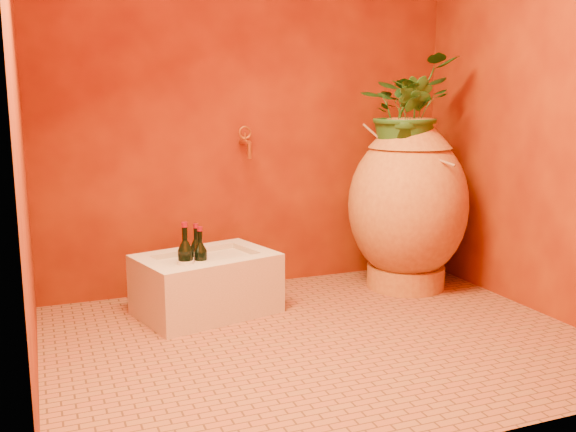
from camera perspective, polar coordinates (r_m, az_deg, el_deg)
name	(u,v)px	position (r m, az deg, el deg)	size (l,w,h in m)	color
floor	(321,340)	(3.10, 2.93, -10.92)	(2.50, 2.50, 0.00)	brown
wall_back	(251,76)	(3.81, -3.28, 12.34)	(2.50, 0.02, 2.50)	#571205
wall_left	(14,65)	(2.62, -23.18, 12.26)	(0.02, 2.00, 2.50)	#571205
wall_right	(547,73)	(3.59, 22.03, 11.69)	(0.02, 2.00, 2.50)	#571205
amphora	(408,205)	(3.85, 10.61, 1.00)	(0.86, 0.86, 1.01)	#B67F33
stone_basin	(206,285)	(3.43, -7.27, -6.10)	(0.78, 0.63, 0.32)	beige
wine_bottle_a	(201,262)	(3.38, -7.77, -4.10)	(0.07, 0.07, 0.29)	black
wine_bottle_b	(186,263)	(3.33, -9.09, -4.15)	(0.08, 0.08, 0.33)	black
wine_bottle_c	(197,258)	(3.46, -8.13, -3.75)	(0.07, 0.07, 0.29)	black
wall_tap	(246,141)	(3.71, -3.77, 6.71)	(0.08, 0.17, 0.18)	#B07728
plant_main	(406,110)	(3.81, 10.44, 9.27)	(0.56, 0.48, 0.62)	#1D4D1B
plant_side	(409,116)	(3.69, 10.74, 8.70)	(0.24, 0.20, 0.44)	#1D4D1B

